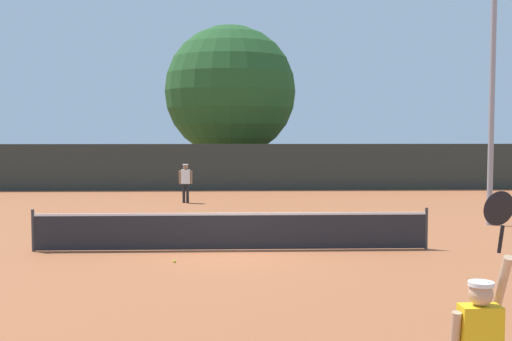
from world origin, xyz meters
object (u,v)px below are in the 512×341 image
object	(u,v)px
player_serving	(480,339)
light_pole	(493,73)
parked_car_mid	(339,169)
parked_car_far	(393,167)
tennis_ball	(174,261)
player_receiving	(186,179)
parked_car_near	(255,167)
large_tree	(230,91)

from	to	relation	value
player_serving	light_pole	world-z (taller)	light_pole
player_serving	parked_car_mid	bearing A→B (deg)	82.83
parked_car_far	tennis_ball	bearing A→B (deg)	-121.93
player_receiving	parked_car_near	xyz separation A→B (m)	(3.41, 13.31, -0.23)
player_serving	light_pole	xyz separation A→B (m)	(5.96, 14.28, 3.82)
player_receiving	parked_car_mid	world-z (taller)	parked_car_mid
light_pole	large_tree	size ratio (longest dim) A/B	0.92
light_pole	parked_car_far	xyz separation A→B (m)	(1.70, 19.05, -4.13)
player_receiving	parked_car_mid	distance (m)	13.72
parked_car_mid	parked_car_far	bearing A→B (deg)	28.28
large_tree	light_pole	bearing A→B (deg)	-64.92
parked_car_mid	parked_car_far	world-z (taller)	same
player_receiving	parked_car_near	bearing A→B (deg)	-104.38
player_serving	parked_car_mid	distance (m)	32.04
player_receiving	light_pole	size ratio (longest dim) A/B	0.19
parked_car_far	large_tree	bearing A→B (deg)	177.82
player_serving	large_tree	bearing A→B (deg)	94.48
parked_car_mid	parked_car_far	size ratio (longest dim) A/B	0.99
tennis_ball	parked_car_far	world-z (taller)	parked_car_far
large_tree	parked_car_near	distance (m)	5.23
tennis_ball	light_pole	bearing A→B (deg)	29.84
parked_car_near	parked_car_mid	world-z (taller)	same
player_serving	tennis_ball	distance (m)	9.55
large_tree	player_receiving	bearing A→B (deg)	-99.04
player_receiving	parked_car_near	size ratio (longest dim) A/B	0.38
player_serving	tennis_ball	world-z (taller)	player_serving
player_receiving	tennis_ball	world-z (taller)	player_receiving
parked_car_far	parked_car_near	bearing A→B (deg)	166.91
parked_car_near	player_serving	bearing A→B (deg)	-84.89
player_receiving	large_tree	world-z (taller)	large_tree
tennis_ball	large_tree	bearing A→B (deg)	87.18
player_receiving	light_pole	bearing A→B (deg)	147.28
player_serving	large_tree	world-z (taller)	large_tree
player_serving	large_tree	xyz separation A→B (m)	(-2.55, 32.46, 4.34)
player_receiving	parked_car_mid	size ratio (longest dim) A/B	0.38
light_pole	parked_car_near	world-z (taller)	light_pole
light_pole	large_tree	distance (m)	20.07
large_tree	parked_car_mid	distance (m)	8.06
tennis_ball	parked_car_near	xyz separation A→B (m)	(2.75, 25.51, 0.74)
parked_car_far	light_pole	bearing A→B (deg)	-102.23
player_receiving	parked_car_far	distance (m)	17.29
player_serving	parked_car_far	xyz separation A→B (m)	(7.66, 33.34, -0.31)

